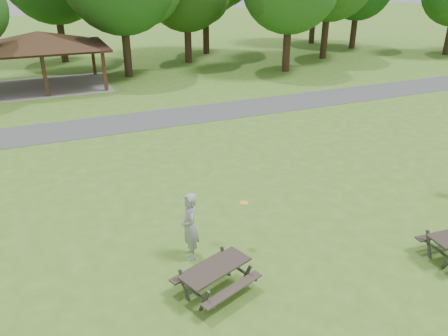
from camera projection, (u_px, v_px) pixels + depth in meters
ground at (248, 274)px, 11.79m from camera, size 160.00×160.00×0.00m
asphalt_path at (135, 122)px, 23.50m from camera, size 120.00×3.20×0.02m
pavilion at (39, 42)px, 29.19m from camera, size 8.60×7.01×3.76m
picnic_table_middle at (216, 273)px, 10.91m from camera, size 2.24×2.03×0.80m
frisbee_in_flight at (244, 203)px, 12.47m from camera, size 0.30×0.30×0.02m
frisbee_thrower at (190, 226)px, 12.11m from camera, size 0.57×0.79×2.01m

